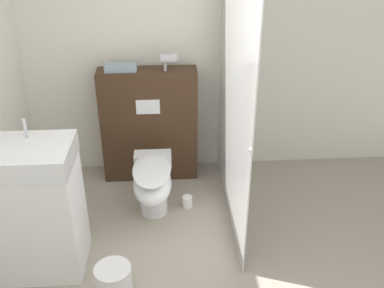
{
  "coord_description": "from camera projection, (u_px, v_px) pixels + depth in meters",
  "views": [
    {
      "loc": [
        -0.15,
        -1.67,
        2.36
      ],
      "look_at": [
        0.05,
        1.4,
        0.73
      ],
      "focal_mm": 40.0,
      "sensor_mm": 36.0,
      "label": 1
    }
  ],
  "objects": [
    {
      "name": "wall_back",
      "position": [
        180.0,
        49.0,
        4.08
      ],
      "size": [
        8.0,
        0.06,
        2.5
      ],
      "color": "silver",
      "rests_on": "ground_plane"
    },
    {
      "name": "partition_panel",
      "position": [
        149.0,
        125.0,
        4.19
      ],
      "size": [
        0.93,
        0.27,
        1.12
      ],
      "color": "#3D2819",
      "rests_on": "ground_plane"
    },
    {
      "name": "shower_glass",
      "position": [
        233.0,
        98.0,
        3.43
      ],
      "size": [
        0.04,
        1.65,
        2.17
      ],
      "color": "silver",
      "rests_on": "ground_plane"
    },
    {
      "name": "toilet",
      "position": [
        153.0,
        184.0,
        3.69
      ],
      "size": [
        0.34,
        0.72,
        0.52
      ],
      "color": "white",
      "rests_on": "ground_plane"
    },
    {
      "name": "sink_vanity",
      "position": [
        35.0,
        209.0,
        3.06
      ],
      "size": [
        0.64,
        0.49,
        1.16
      ],
      "color": "white",
      "rests_on": "ground_plane"
    },
    {
      "name": "hair_drier",
      "position": [
        169.0,
        59.0,
        3.86
      ],
      "size": [
        0.17,
        0.09,
        0.16
      ],
      "color": "#B7B7BC",
      "rests_on": "partition_panel"
    },
    {
      "name": "folded_towel",
      "position": [
        121.0,
        68.0,
        3.88
      ],
      "size": [
        0.29,
        0.12,
        0.07
      ],
      "color": "#8C9EAD",
      "rests_on": "partition_panel"
    },
    {
      "name": "spare_toilet_roll",
      "position": [
        187.0,
        201.0,
        3.93
      ],
      "size": [
        0.09,
        0.09,
        0.1
      ],
      "color": "white",
      "rests_on": "ground_plane"
    },
    {
      "name": "waste_bin",
      "position": [
        114.0,
        284.0,
        2.92
      ],
      "size": [
        0.25,
        0.25,
        0.29
      ],
      "color": "silver",
      "rests_on": "ground_plane"
    }
  ]
}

